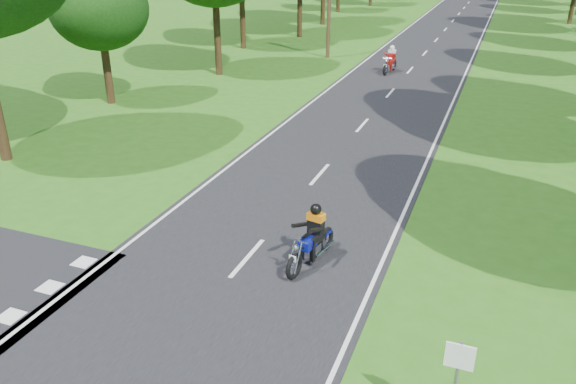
% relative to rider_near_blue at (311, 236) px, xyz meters
% --- Properties ---
extents(ground, '(160.00, 160.00, 0.00)m').
position_rel_rider_near_blue_xyz_m(ground, '(-1.61, -2.34, -0.82)').
color(ground, '#295A14').
rests_on(ground, ground).
extents(main_road, '(7.00, 140.00, 0.02)m').
position_rel_rider_near_blue_xyz_m(main_road, '(-1.61, 47.66, -0.81)').
color(main_road, black).
rests_on(main_road, ground).
extents(road_markings, '(7.40, 140.00, 0.01)m').
position_rel_rider_near_blue_xyz_m(road_markings, '(-1.75, 45.78, -0.79)').
color(road_markings, silver).
rests_on(road_markings, main_road).
extents(road_sign, '(0.45, 0.07, 2.00)m').
position_rel_rider_near_blue_xyz_m(road_sign, '(3.89, -4.36, 0.53)').
color(road_sign, slate).
rests_on(road_sign, ground).
extents(rider_near_blue, '(1.00, 2.00, 1.59)m').
position_rel_rider_near_blue_xyz_m(rider_near_blue, '(0.00, 0.00, 0.00)').
color(rider_near_blue, '#0D1790').
rests_on(rider_near_blue, main_road).
extents(rider_far_red, '(0.88, 2.01, 1.62)m').
position_rel_rider_near_blue_xyz_m(rider_far_red, '(-2.66, 22.46, 0.01)').
color(rider_far_red, '#A5130C').
rests_on(rider_far_red, main_road).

